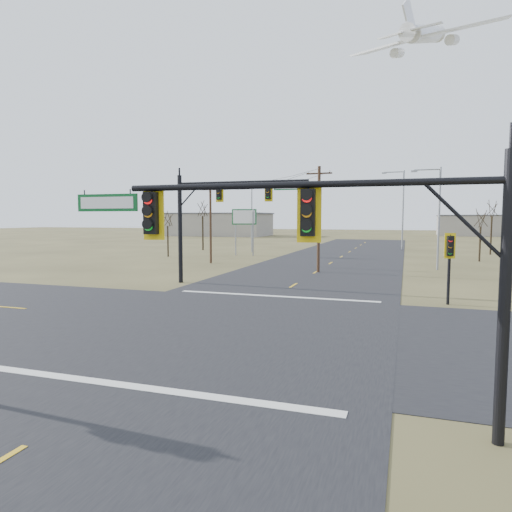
{
  "coord_description": "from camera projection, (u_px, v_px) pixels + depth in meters",
  "views": [
    {
      "loc": [
        7.21,
        -17.93,
        4.63
      ],
      "look_at": [
        0.95,
        1.0,
        2.94
      ],
      "focal_mm": 32.0,
      "sensor_mm": 36.0,
      "label": 1
    }
  ],
  "objects": [
    {
      "name": "road_ns",
      "position": [
        228.0,
        325.0,
        19.61
      ],
      "size": [
        14.0,
        160.0,
        0.02
      ],
      "primitive_type": "cube",
      "color": "black",
      "rests_on": "ground"
    },
    {
      "name": "stop_bar_far",
      "position": [
        275.0,
        296.0,
        26.7
      ],
      "size": [
        12.0,
        0.4,
        0.01
      ],
      "primitive_type": "cube",
      "color": "silver",
      "rests_on": "road_ns"
    },
    {
      "name": "bare_tree_d",
      "position": [
        492.0,
        208.0,
        56.43
      ],
      "size": [
        2.83,
        2.83,
        7.19
      ],
      "rotation": [
        0.0,
        0.0,
        0.04
      ],
      "color": "black",
      "rests_on": "ground"
    },
    {
      "name": "bare_tree_b",
      "position": [
        203.0,
        208.0,
        64.55
      ],
      "size": [
        3.57,
        3.57,
        7.42
      ],
      "rotation": [
        0.0,
        0.0,
        -0.27
      ],
      "color": "black",
      "rests_on": "ground"
    },
    {
      "name": "bare_tree_c",
      "position": [
        481.0,
        218.0,
        47.72
      ],
      "size": [
        3.08,
        3.08,
        5.87
      ],
      "rotation": [
        0.0,
        0.0,
        0.29
      ],
      "color": "black",
      "rests_on": "ground"
    },
    {
      "name": "stop_bar_near",
      "position": [
        126.0,
        385.0,
        12.51
      ],
      "size": [
        12.0,
        0.4,
        0.01
      ],
      "primitive_type": "cube",
      "color": "silver",
      "rests_on": "road_ns"
    },
    {
      "name": "utility_pole_far",
      "position": [
        211.0,
        222.0,
        45.91
      ],
      "size": [
        1.96,
        0.41,
        8.01
      ],
      "rotation": [
        0.0,
        0.0,
        0.15
      ],
      "color": "#41291C",
      "rests_on": "ground"
    },
    {
      "name": "jet_airliner",
      "position": [
        424.0,
        34.0,
        78.07
      ],
      "size": [
        22.71,
        23.46,
        12.25
      ],
      "rotation": [
        0.0,
        -0.29,
        1.19
      ],
      "color": "white"
    },
    {
      "name": "ground",
      "position": [
        228.0,
        325.0,
        19.61
      ],
      "size": [
        320.0,
        320.0,
        0.0
      ],
      "primitive_type": "plane",
      "color": "olive",
      "rests_on": "ground"
    },
    {
      "name": "streetlight_b",
      "position": [
        401.0,
        205.0,
        65.34
      ],
      "size": [
        3.16,
        0.4,
        11.33
      ],
      "rotation": [
        0.0,
        0.0,
        -0.19
      ],
      "color": "gray",
      "rests_on": "ground"
    },
    {
      "name": "bare_tree_a",
      "position": [
        168.0,
        218.0,
        53.66
      ],
      "size": [
        2.35,
        2.35,
        5.71
      ],
      "rotation": [
        0.0,
        0.0,
        -0.01
      ],
      "color": "black",
      "rests_on": "ground"
    },
    {
      "name": "mast_arm_near",
      "position": [
        302.0,
        230.0,
        10.27
      ],
      "size": [
        10.32,
        0.45,
        5.96
      ],
      "rotation": [
        0.0,
        0.0,
        0.1
      ],
      "color": "black",
      "rests_on": "ground"
    },
    {
      "name": "mast_arm_far",
      "position": [
        217.0,
        205.0,
        31.18
      ],
      "size": [
        9.35,
        0.4,
        7.58
      ],
      "rotation": [
        0.0,
        0.0,
        0.0
      ],
      "color": "black",
      "rests_on": "ground"
    },
    {
      "name": "pedestal_signal_ne",
      "position": [
        450.0,
        251.0,
        23.91
      ],
      "size": [
        0.61,
        0.52,
        3.84
      ],
      "rotation": [
        0.0,
        0.0,
        0.14
      ],
      "color": "black",
      "rests_on": "ground"
    },
    {
      "name": "warehouse_mid",
      "position": [
        480.0,
        226.0,
        115.67
      ],
      "size": [
        20.0,
        12.0,
        5.0
      ],
      "primitive_type": "cube",
      "color": "gray",
      "rests_on": "ground"
    },
    {
      "name": "road_ew",
      "position": [
        228.0,
        325.0,
        19.61
      ],
      "size": [
        160.0,
        14.0,
        0.02
      ],
      "primitive_type": "cube",
      "color": "black",
      "rests_on": "ground"
    },
    {
      "name": "utility_pole_near",
      "position": [
        319.0,
        217.0,
        38.2
      ],
      "size": [
        2.17,
        0.26,
        8.88
      ],
      "rotation": [
        0.0,
        0.0,
        -0.06
      ],
      "color": "#41291C",
      "rests_on": "ground"
    },
    {
      "name": "highway_sign",
      "position": [
        244.0,
        222.0,
        55.47
      ],
      "size": [
        2.96,
        0.72,
        5.65
      ],
      "rotation": [
        0.0,
        0.0,
        0.21
      ],
      "color": "gray",
      "rests_on": "ground"
    },
    {
      "name": "streetlight_a",
      "position": [
        437.0,
        213.0,
        39.91
      ],
      "size": [
        2.52,
        0.34,
        9.0
      ],
      "rotation": [
        0.0,
        0.0,
        -0.25
      ],
      "color": "gray",
      "rests_on": "ground"
    },
    {
      "name": "warehouse_left",
      "position": [
        213.0,
        225.0,
        117.03
      ],
      "size": [
        28.0,
        14.0,
        5.5
      ],
      "primitive_type": "cube",
      "color": "gray",
      "rests_on": "ground"
    },
    {
      "name": "streetlight_c",
      "position": [
        253.0,
        216.0,
        60.96
      ],
      "size": [
        2.44,
        0.35,
        8.71
      ],
      "rotation": [
        0.0,
        0.0,
        -0.3
      ],
      "color": "gray",
      "rests_on": "ground"
    }
  ]
}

